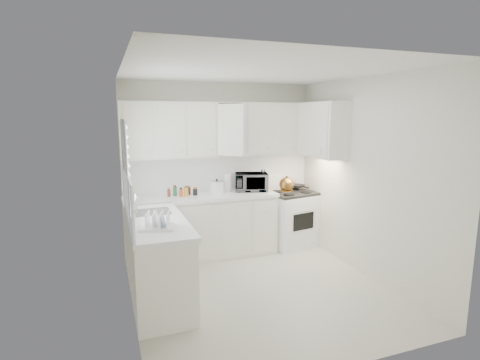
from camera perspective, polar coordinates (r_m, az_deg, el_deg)
name	(u,v)px	position (r m, az deg, el deg)	size (l,w,h in m)	color
floor	(259,289)	(4.82, 2.96, -16.18)	(3.20, 3.20, 0.00)	beige
ceiling	(261,71)	(4.36, 3.28, 16.21)	(3.20, 3.20, 0.00)	white
wall_back	(220,168)	(5.90, -2.99, 1.89)	(3.00, 3.00, 0.00)	silver
wall_front	(341,221)	(3.04, 15.06, -6.09)	(3.00, 3.00, 0.00)	silver
wall_left	(127,195)	(4.07, -16.71, -2.14)	(3.20, 3.20, 0.00)	silver
wall_right	(366,178)	(5.18, 18.57, 0.27)	(3.20, 3.20, 0.00)	silver
window_blinds	(126,166)	(4.38, -16.90, 1.99)	(0.06, 0.96, 1.06)	white
lower_cabinets_back	(202,228)	(5.70, -5.81, -7.20)	(2.22, 0.60, 0.90)	silver
lower_cabinets_left	(157,261)	(4.53, -12.46, -11.96)	(0.60, 1.60, 0.90)	silver
countertop_back	(202,197)	(5.56, -5.87, -2.55)	(2.24, 0.64, 0.05)	white
countertop_left	(157,222)	(4.38, -12.56, -6.17)	(0.64, 1.62, 0.05)	white
backsplash_back	(221,172)	(5.90, -2.96, 1.16)	(2.98, 0.02, 0.55)	white
backsplash_left	(128,198)	(4.28, -16.70, -2.58)	(0.02, 1.60, 0.55)	white
upper_cabinets_back	(223,156)	(5.71, -2.52, 3.66)	(3.00, 0.33, 0.80)	silver
upper_cabinets_right	(322,157)	(5.72, 12.28, 3.45)	(0.33, 0.90, 0.80)	silver
sink	(152,202)	(4.68, -13.20, -3.33)	(0.42, 0.38, 0.30)	gray
stove	(291,211)	(6.18, 7.80, -4.74)	(0.74, 0.61, 1.14)	white
tea_kettle	(287,183)	(5.85, 7.08, -0.51)	(0.28, 0.24, 0.26)	olive
frying_pan	(297,185)	(6.31, 8.66, -0.75)	(0.26, 0.44, 0.04)	black
microwave	(251,180)	(5.83, 1.74, -0.01)	(0.49, 0.27, 0.33)	gray
rice_cooker	(217,186)	(5.66, -3.54, -0.93)	(0.22, 0.22, 0.22)	white
paper_towel	(228,183)	(5.79, -1.87, -0.40)	(0.12, 0.12, 0.27)	white
utensil_crock	(263,180)	(5.76, 3.50, -0.01)	(0.12, 0.12, 0.36)	black
dish_rack	(157,219)	(4.01, -12.49, -5.84)	(0.36, 0.27, 0.20)	white
spice_left_0	(169,191)	(5.58, -10.79, -1.69)	(0.06, 0.06, 0.13)	brown
spice_left_1	(175,192)	(5.51, -9.87, -1.82)	(0.06, 0.06, 0.13)	#246C32
spice_left_2	(179,191)	(5.61, -9.28, -1.60)	(0.06, 0.06, 0.13)	#CF561B
spice_left_3	(185,191)	(5.53, -8.34, -1.72)	(0.06, 0.06, 0.13)	gold
spice_left_4	(189,190)	(5.63, -7.78, -1.50)	(0.06, 0.06, 0.13)	maroon
spice_left_5	(195,191)	(5.56, -6.83, -1.62)	(0.06, 0.06, 0.13)	black
sauce_right_0	(258,183)	(6.00, 2.73, -0.43)	(0.06, 0.06, 0.19)	#CF561B
sauce_right_1	(262,183)	(5.97, 3.44, -0.49)	(0.06, 0.06, 0.19)	gold
sauce_right_2	(264,182)	(6.04, 3.69, -0.36)	(0.06, 0.06, 0.19)	maroon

